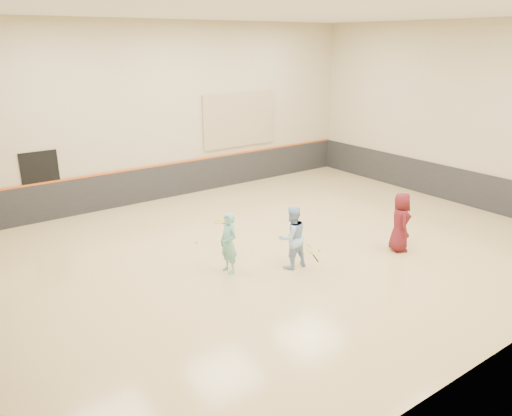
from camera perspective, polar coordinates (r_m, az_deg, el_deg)
room at (r=13.23m, az=2.76°, el=-1.42°), size 15.04×12.04×6.22m
wainscot_back at (r=18.11m, az=-9.17°, el=3.21°), size 14.90×0.04×1.20m
wainscot_right at (r=18.70m, az=20.93°, el=2.70°), size 0.04×11.90×1.20m
accent_stripe at (r=17.94m, az=-9.25°, el=5.11°), size 14.90×0.03×0.06m
acoustic_panel at (r=19.09m, az=-1.85°, el=10.07°), size 3.20×0.08×2.00m
doorway at (r=16.54m, az=-23.25°, el=2.22°), size 1.10×0.05×2.20m
girl at (r=11.94m, az=-3.14°, el=-4.03°), size 0.38×0.56×1.50m
instructor at (r=12.19m, az=4.13°, el=-3.36°), size 0.82×0.66×1.58m
young_man at (r=13.69m, az=16.16°, el=-1.54°), size 0.85×0.93×1.59m
held_racket at (r=12.05m, az=6.05°, el=-4.65°), size 0.42×0.42×0.56m
spare_racket at (r=15.45m, az=-4.27°, el=-1.58°), size 0.67×0.67×0.04m
ball_under_racket at (r=13.45m, az=7.21°, el=-4.78°), size 0.07×0.07×0.07m
ball_in_hand at (r=13.59m, az=17.41°, el=-0.82°), size 0.07×0.07×0.07m
ball_beside_spare at (r=13.96m, az=-6.81°, el=-3.87°), size 0.07×0.07×0.07m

